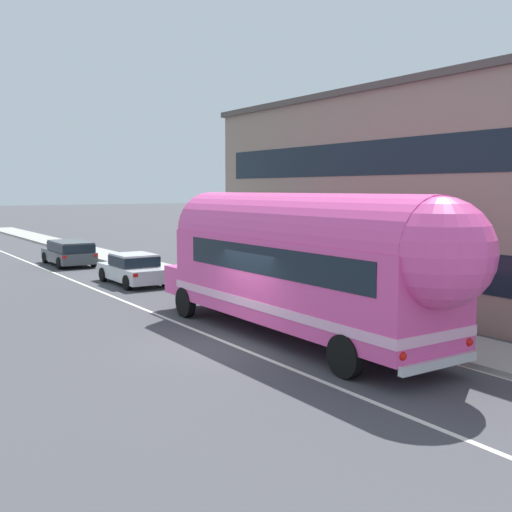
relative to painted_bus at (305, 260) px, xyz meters
The scene contains 7 objects.
ground_plane 3.05m from the painted_bus, 152.92° to the left, with size 300.00×300.00×0.00m, color #424247.
lane_markings 13.11m from the painted_bus, 90.59° to the left, with size 3.70×80.00×0.01m.
sidewalk_slab 11.53m from the painted_bus, 74.72° to the left, with size 2.38×90.00×0.15m, color #9E9B93.
roadside_building 9.83m from the painted_bus, 12.52° to the left, with size 9.44×21.05×7.84m.
painted_bus is the anchor object (origin of this frame).
car_lead 12.63m from the painted_bus, 89.31° to the left, with size 1.94×4.34×1.37m.
car_second 20.87m from the painted_bus, 90.57° to the left, with size 2.10×4.63×1.37m.
Camera 1 is at (-8.50, -13.99, 4.24)m, focal length 43.10 mm.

